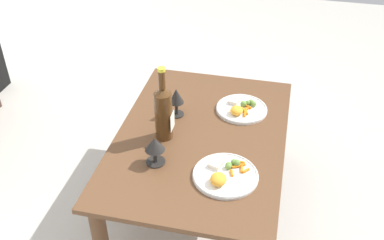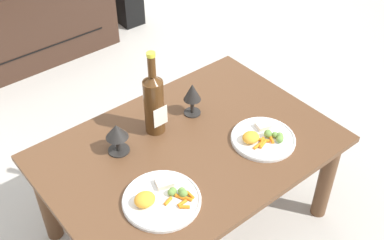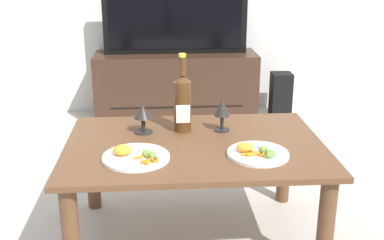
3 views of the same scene
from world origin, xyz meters
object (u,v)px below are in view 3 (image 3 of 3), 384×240
(goblet_right, at_px, (222,110))
(tv_screen, at_px, (175,20))
(dining_table, at_px, (194,160))
(tv_stand, at_px, (176,87))
(wine_bottle, at_px, (183,101))
(dinner_plate_left, at_px, (136,156))
(dinner_plate_right, at_px, (257,153))
(floor_speaker, at_px, (281,95))
(goblet_left, at_px, (143,114))

(goblet_right, bearing_deg, tv_screen, 95.58)
(dining_table, xyz_separation_m, tv_stand, (-0.02, 1.78, -0.13))
(dining_table, distance_m, goblet_right, 0.28)
(dining_table, bearing_deg, wine_bottle, 104.66)
(wine_bottle, relative_size, dinner_plate_left, 1.33)
(dinner_plate_right, bearing_deg, floor_speaker, 72.82)
(dining_table, distance_m, floor_speaker, 1.97)
(dinner_plate_right, bearing_deg, goblet_right, 109.12)
(dining_table, relative_size, tv_screen, 1.03)
(goblet_right, distance_m, dinner_plate_right, 0.35)
(wine_bottle, bearing_deg, goblet_left, -176.38)
(dinner_plate_left, height_order, dinner_plate_right, dinner_plate_left)
(floor_speaker, bearing_deg, tv_stand, -179.95)
(dining_table, relative_size, tv_stand, 0.90)
(dining_table, bearing_deg, dinner_plate_right, -32.29)
(goblet_right, xyz_separation_m, dinner_plate_left, (-0.40, -0.31, -0.09))
(goblet_right, relative_size, dinner_plate_right, 0.58)
(tv_stand, distance_m, dinner_plate_left, 1.97)
(wine_bottle, xyz_separation_m, goblet_left, (-0.19, -0.01, -0.06))
(tv_stand, distance_m, floor_speaker, 0.87)
(dining_table, bearing_deg, dinner_plate_left, -148.23)
(dinner_plate_right, bearing_deg, wine_bottle, 132.15)
(wine_bottle, xyz_separation_m, goblet_right, (0.19, -0.01, -0.04))
(tv_stand, height_order, tv_screen, tv_screen)
(dining_table, bearing_deg, floor_speaker, 64.35)
(tv_stand, relative_size, goblet_right, 8.39)
(wine_bottle, bearing_deg, tv_screen, 88.98)
(goblet_left, distance_m, dinner_plate_left, 0.33)
(goblet_right, bearing_deg, goblet_left, 180.00)
(dining_table, relative_size, goblet_right, 7.52)
(tv_stand, relative_size, tv_screen, 1.15)
(tv_screen, xyz_separation_m, dinner_plate_right, (0.27, -1.94, -0.31))
(goblet_left, bearing_deg, wine_bottle, 3.62)
(floor_speaker, distance_m, wine_bottle, 1.88)
(tv_stand, bearing_deg, goblet_right, -84.43)
(tv_stand, bearing_deg, dining_table, -89.51)
(tv_stand, relative_size, dinner_plate_right, 4.89)
(tv_stand, bearing_deg, floor_speaker, -1.04)
(goblet_right, bearing_deg, floor_speaker, 66.35)
(goblet_left, relative_size, goblet_right, 0.87)
(floor_speaker, relative_size, goblet_left, 2.81)
(goblet_left, bearing_deg, dinner_plate_left, -94.51)
(tv_stand, distance_m, goblet_left, 1.67)
(tv_screen, relative_size, floor_speaker, 2.99)
(tv_stand, height_order, wine_bottle, wine_bottle)
(goblet_left, relative_size, dinner_plate_right, 0.51)
(goblet_left, bearing_deg, goblet_right, -0.00)
(dinner_plate_left, bearing_deg, goblet_left, 85.49)
(floor_speaker, height_order, goblet_left, goblet_left)
(floor_speaker, bearing_deg, goblet_right, -112.56)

